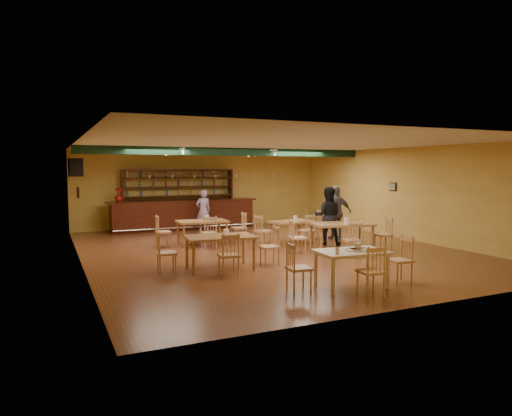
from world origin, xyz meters
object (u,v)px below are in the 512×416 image
dining_table_c (220,253)px  bar_counter (184,215)px  patron_right_a (328,216)px  dining_table_a (202,233)px  patron_bar (203,211)px  dining_table_b (292,232)px  near_table (351,269)px  dining_table_d (341,238)px

dining_table_c → bar_counter: bearing=86.1°
dining_table_c → patron_right_a: 4.60m
dining_table_a → patron_bar: patron_bar is taller
dining_table_b → near_table: bearing=-119.2°
bar_counter → dining_table_d: 6.96m
dining_table_a → dining_table_b: dining_table_a is taller
patron_bar → patron_right_a: (2.54, -4.32, 0.11)m
dining_table_c → patron_right_a: size_ratio=0.88×
dining_table_b → dining_table_d: dining_table_d is taller
dining_table_c → dining_table_b: bearing=43.6°
dining_table_a → patron_right_a: size_ratio=0.84×
dining_table_a → patron_bar: bearing=73.4°
bar_counter → dining_table_b: bearing=-62.6°
dining_table_d → near_table: bearing=-110.2°
patron_bar → dining_table_a: bearing=67.7°
dining_table_a → dining_table_d: (3.09, -2.86, 0.04)m
bar_counter → patron_bar: 0.99m
dining_table_a → dining_table_c: (-0.69, -3.45, 0.02)m
dining_table_b → patron_bar: size_ratio=0.89×
dining_table_a → patron_bar: 2.92m
near_table → patron_bar: (-0.17, 8.77, 0.41)m
near_table → dining_table_a: bearing=105.8°
dining_table_a → dining_table_d: bearing=-40.6°
dining_table_c → near_table: size_ratio=1.15×
dining_table_b → dining_table_c: size_ratio=0.88×
patron_bar → patron_right_a: 5.01m
patron_right_a → patron_bar: bearing=-26.4°
bar_counter → patron_right_a: size_ratio=3.20×
dining_table_d → dining_table_c: bearing=-159.2°
dining_table_c → near_table: 3.14m
patron_bar → patron_right_a: bearing=117.0°
dining_table_b → patron_bar: 3.95m
dining_table_c → dining_table_a: bearing=83.8°
dining_table_d → patron_bar: (-2.15, 5.60, 0.36)m
bar_counter → dining_table_a: 3.60m
near_table → patron_bar: patron_bar is taller
bar_counter → near_table: bar_counter is taller
dining_table_c → patron_bar: 6.41m
dining_table_a → patron_right_a: patron_right_a is taller
bar_counter → patron_right_a: bearing=-59.3°
near_table → patron_bar: bearing=96.6°
dining_table_d → patron_bar: patron_bar is taller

